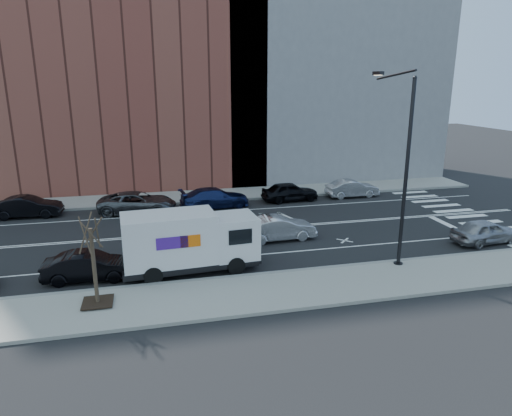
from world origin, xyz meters
name	(u,v)px	position (x,y,z in m)	size (l,w,h in m)	color
ground	(231,230)	(0.00, 0.00, 0.00)	(120.00, 120.00, 0.00)	black
sidewalk_near	(268,292)	(0.00, -8.80, 0.07)	(44.00, 3.60, 0.15)	gray
sidewalk_far	(211,195)	(0.00, 8.80, 0.07)	(44.00, 3.60, 0.15)	gray
curb_near	(258,275)	(0.00, -7.00, 0.08)	(44.00, 0.25, 0.17)	gray
curb_far	(215,201)	(0.00, 7.00, 0.08)	(44.00, 0.25, 0.17)	gray
crosswalk	(460,213)	(16.00, 0.00, 0.00)	(3.00, 14.00, 0.01)	white
road_markings	(231,230)	(0.00, 0.00, 0.00)	(40.00, 8.60, 0.01)	white
bldg_brick	(101,53)	(-8.00, 15.60, 11.00)	(26.00, 10.00, 22.00)	brown
bldg_concrete	(328,33)	(12.00, 15.60, 13.00)	(20.00, 10.00, 26.00)	slate
streetlight	(401,163)	(7.00, -6.91, 5.08)	(0.44, 4.02, 9.34)	black
street_tree	(95,274)	(-7.00, -8.40, 1.45)	(1.20, 1.20, 3.75)	black
fedex_van	(189,241)	(-3.01, -5.60, 1.54)	(6.55, 2.65, 2.93)	black
far_parked_b	(28,207)	(-12.72, 5.95, 0.71)	(1.51, 4.32, 1.42)	black
far_parked_c	(137,203)	(-5.60, 5.32, 0.73)	(2.42, 5.25, 1.46)	#4B4E53
far_parked_d	(215,198)	(-0.22, 5.43, 0.72)	(2.02, 4.98, 1.44)	#16204E
far_parked_e	(290,192)	(5.60, 5.99, 0.73)	(1.72, 4.26, 1.45)	black
far_parked_f	(352,188)	(10.74, 6.06, 0.68)	(1.43, 4.11, 1.35)	#ACADB1
driving_sedan	(279,228)	(2.36, -2.26, 0.69)	(1.47, 4.21, 1.39)	silver
near_parked_rear_a	(89,266)	(-7.60, -5.54, 0.66)	(1.41, 4.04, 1.33)	black
near_parked_front	(485,231)	(13.52, -5.42, 0.68)	(1.60, 3.97, 1.35)	#9A9A9F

